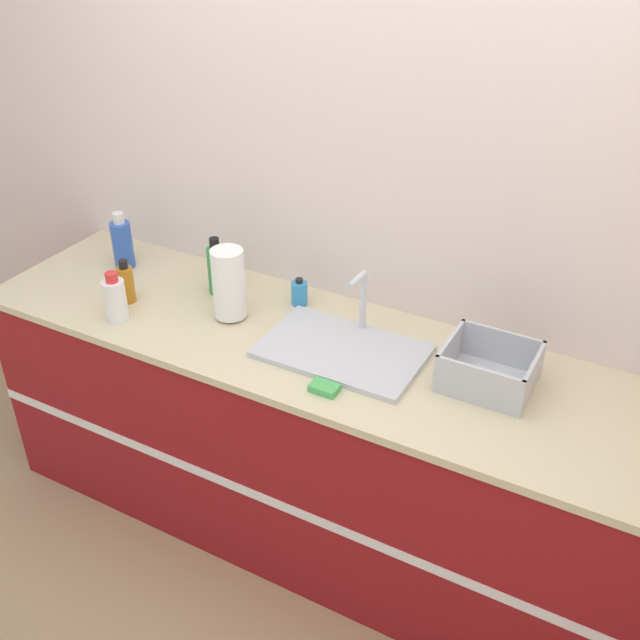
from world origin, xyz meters
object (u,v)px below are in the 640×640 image
Objects in this scene: bottle_white_spray at (115,299)px; bottle_blue at (122,243)px; paper_towel_roll at (229,284)px; bottle_green at (216,269)px; dish_rack at (489,371)px; soap_dispenser at (299,293)px; bottle_amber at (126,283)px; sink at (343,348)px.

bottle_white_spray is 0.41m from bottle_blue.
paper_towel_roll is 0.20m from bottle_green.
bottle_white_spray is (-1.30, -0.26, 0.03)m from dish_rack.
dish_rack is at bearing -10.69° from soap_dispenser.
bottle_green reaches higher than bottle_white_spray.
soap_dispenser is (0.32, 0.07, -0.05)m from bottle_green.
bottle_blue is at bearing 168.84° from paper_towel_roll.
dish_rack is 1.18× the size of bottle_blue.
bottle_blue is (-0.46, -0.01, 0.00)m from bottle_green.
bottle_amber is at bearing 114.24° from bottle_white_spray.
bottle_green is (-0.61, 0.14, 0.08)m from sink.
bottle_white_spray is at bearing -52.60° from bottle_blue.
bottle_white_spray is at bearing -168.58° from dish_rack.
bottle_white_spray is at bearing -65.76° from bottle_amber.
bottle_amber is (-0.87, -0.08, 0.06)m from sink.
bottle_white_spray is 0.39m from bottle_green.
bottle_green is at bearing 167.50° from sink.
paper_towel_roll reaches higher than bottle_green.
dish_rack is at bearing 6.11° from bottle_amber.
bottle_blue reaches higher than soap_dispenser.
bottle_amber is (-1.36, -0.15, 0.03)m from dish_rack.
bottle_blue reaches higher than bottle_amber.
soap_dispenser is at bearing 12.79° from bottle_green.
bottle_blue is at bearing 127.40° from bottle_white_spray.
sink is at bearing 13.85° from bottle_white_spray.
paper_towel_roll is 0.96m from dish_rack.
sink is 2.38× the size of bottle_green.
dish_rack is at bearing -2.40° from bottle_blue.
bottle_green is 0.97× the size of bottle_blue.
sink is 0.48m from paper_towel_roll.
bottle_white_spray is (-0.82, -0.20, 0.07)m from sink.
bottle_blue reaches higher than bottle_green.
sink is 1.08m from bottle_blue.
bottle_green is 2.12× the size of soap_dispenser.
dish_rack is at bearing 11.42° from bottle_white_spray.
dish_rack is 1.36m from bottle_amber.
bottle_blue is 1.38× the size of bottle_amber.
bottle_green reaches higher than dish_rack.
bottle_white_spray is 1.76× the size of soap_dispenser.
bottle_amber is (-0.26, -0.22, -0.03)m from bottle_green.
bottle_blue is at bearing 133.26° from bottle_amber.
dish_rack is 1.22× the size of bottle_green.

